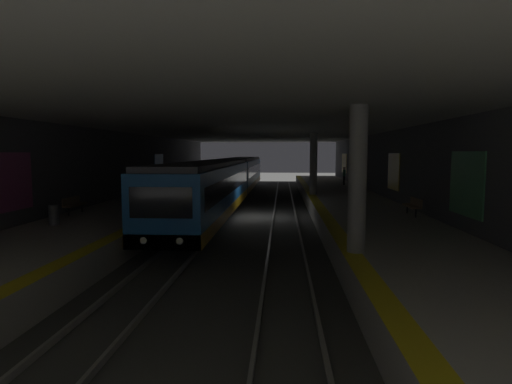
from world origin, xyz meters
name	(u,v)px	position (x,y,z in m)	size (l,w,h in m)	color
ground_plane	(251,217)	(0.00, 0.00, 0.00)	(120.00, 120.00, 0.00)	#42423F
track_left	(285,216)	(0.00, -2.20, 0.08)	(60.00, 1.53, 0.16)	gray
track_right	(217,216)	(0.00, 2.20, 0.08)	(60.00, 1.53, 0.16)	gray
platform_left	(353,210)	(0.00, -6.55, 0.53)	(60.00, 5.30, 1.06)	#B7B2A8
platform_right	(151,208)	(0.00, 6.55, 0.53)	(60.00, 5.30, 1.06)	#B7B2A8
wall_left	(401,174)	(0.06, -9.45, 2.80)	(60.00, 0.56, 5.60)	#56565B
wall_right	(106,173)	(-0.01, 9.45, 2.80)	(60.00, 0.56, 5.60)	#56565B
ceiling_slab	(250,127)	(0.00, 0.00, 5.80)	(60.00, 19.40, 0.40)	beige
pillar_near	(357,180)	(-13.39, -4.35, 3.33)	(0.56, 0.56, 4.55)	gray
pillar_far	(314,164)	(4.69, -4.35, 3.33)	(0.56, 0.56, 4.55)	gray
metro_train	(230,179)	(7.09, 2.20, 2.03)	(38.64, 2.83, 3.49)	#19569E
bench_left_near	(413,205)	(-5.51, -8.53, 1.57)	(1.70, 0.47, 0.86)	#262628
bench_left_mid	(357,183)	(9.88, -8.53, 1.57)	(1.70, 0.47, 0.86)	#262628
bench_right_near	(74,204)	(-6.13, 8.53, 1.57)	(1.70, 0.47, 0.86)	#262628
bench_right_mid	(177,178)	(14.59, 8.53, 1.57)	(1.70, 0.47, 0.86)	#262628
person_waiting_near	(344,175)	(14.15, -8.02, 1.99)	(0.60, 0.23, 1.71)	black
person_walking_mid	(353,185)	(1.69, -6.81, 1.99)	(0.60, 0.23, 1.72)	#373737
suitcase_rolling	(146,193)	(1.88, 7.49, 1.37)	(0.36, 0.21, 0.94)	maroon
backpack_on_floor	(175,191)	(4.29, 6.06, 1.25)	(0.30, 0.20, 0.40)	maroon
trash_bin	(54,215)	(-9.25, 7.80, 1.48)	(0.44, 0.44, 0.85)	#595B5E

